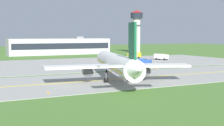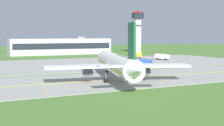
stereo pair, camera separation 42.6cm
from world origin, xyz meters
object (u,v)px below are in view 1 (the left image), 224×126
airplane_lead (116,63)px  service_truck_pushback (161,56)px  apron_light_mast (138,38)px  control_tower (137,27)px  service_truck_catering (132,57)px  service_truck_baggage (142,62)px  service_truck_fuel (135,55)px

airplane_lead → service_truck_pushback: bearing=45.7°
apron_light_mast → control_tower: bearing=59.5°
service_truck_catering → apron_light_mast: size_ratio=0.41×
service_truck_baggage → service_truck_catering: bearing=67.1°
service_truck_pushback → service_truck_baggage: bearing=-137.7°
service_truck_catering → control_tower: 58.90m
service_truck_pushback → control_tower: bearing=70.0°
service_truck_pushback → apron_light_mast: apron_light_mast is taller
airplane_lead → service_truck_catering: 59.48m
service_truck_catering → control_tower: size_ratio=0.24×
service_truck_catering → airplane_lead: bearing=-123.7°
service_truck_catering → service_truck_pushback: same height
service_truck_catering → control_tower: bearing=57.4°
service_truck_fuel → apron_light_mast: 18.68m
service_truck_catering → apron_light_mast: 8.71m
service_truck_catering → service_truck_pushback: (11.97, -3.45, 0.00)m
airplane_lead → control_tower: size_ratio=1.53×
service_truck_pushback → apron_light_mast: bearing=-177.9°
airplane_lead → service_truck_baggage: (23.14, 26.20, -2.60)m
service_truck_catering → control_tower: (30.82, 48.25, 13.85)m
service_truck_fuel → control_tower: (23.07, 37.01, 13.85)m
service_truck_fuel → airplane_lead: bearing=-123.8°
service_truck_catering → service_truck_pushback: 12.46m
service_truck_fuel → service_truck_catering: bearing=-124.6°
service_truck_baggage → service_truck_fuel: bearing=63.0°
service_truck_fuel → service_truck_pushback: bearing=-74.0°
control_tower → service_truck_baggage: bearing=-119.6°
control_tower → apron_light_mast: control_tower is taller
service_truck_baggage → service_truck_pushback: size_ratio=0.92×
service_truck_fuel → service_truck_baggage: bearing=-117.0°
service_truck_catering → control_tower: control_tower is taller
airplane_lead → service_truck_pushback: airplane_lead is taller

